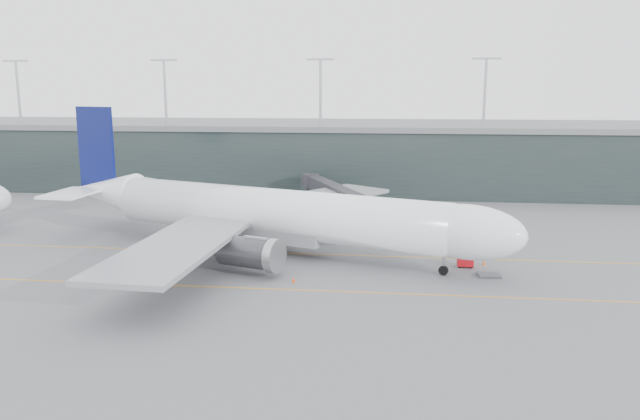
# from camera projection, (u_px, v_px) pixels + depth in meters

# --- Properties ---
(ground) EXTENTS (320.00, 320.00, 0.00)m
(ground) POSITION_uv_depth(u_px,v_px,m) (252.00, 245.00, 93.55)
(ground) COLOR #5D5D62
(ground) RESTS_ON ground
(taxiline_a) EXTENTS (160.00, 0.25, 0.02)m
(taxiline_a) POSITION_uv_depth(u_px,v_px,m) (246.00, 252.00, 89.65)
(taxiline_a) COLOR orange
(taxiline_a) RESTS_ON ground
(taxiline_b) EXTENTS (160.00, 0.25, 0.02)m
(taxiline_b) POSITION_uv_depth(u_px,v_px,m) (215.00, 287.00, 74.05)
(taxiline_b) COLOR orange
(taxiline_b) RESTS_ON ground
(taxiline_lead_main) EXTENTS (0.25, 60.00, 0.02)m
(taxiline_lead_main) POSITION_uv_depth(u_px,v_px,m) (303.00, 219.00, 112.49)
(taxiline_lead_main) COLOR orange
(taxiline_lead_main) RESTS_ON ground
(terminal) EXTENTS (240.00, 36.00, 29.00)m
(terminal) POSITION_uv_depth(u_px,v_px,m) (304.00, 154.00, 148.61)
(terminal) COLOR #1E2928
(terminal) RESTS_ON ground
(main_aircraft) EXTENTS (70.21, 64.74, 20.28)m
(main_aircraft) POSITION_uv_depth(u_px,v_px,m) (272.00, 214.00, 88.31)
(main_aircraft) COLOR white
(main_aircraft) RESTS_ON ground
(jet_bridge) EXTENTS (18.66, 43.56, 5.85)m
(jet_bridge) POSITION_uv_depth(u_px,v_px,m) (357.00, 195.00, 111.42)
(jet_bridge) COLOR #2C2C31
(jet_bridge) RESTS_ON ground
(gse_cart) EXTENTS (2.09, 1.34, 1.42)m
(gse_cart) POSITION_uv_depth(u_px,v_px,m) (465.00, 261.00, 82.13)
(gse_cart) COLOR red
(gse_cart) RESTS_ON ground
(baggage_dolly) EXTENTS (2.88, 2.38, 0.27)m
(baggage_dolly) POSITION_uv_depth(u_px,v_px,m) (489.00, 275.00, 78.19)
(baggage_dolly) COLOR #3E3E43
(baggage_dolly) RESTS_ON ground
(uld_a) EXTENTS (2.67, 2.37, 2.04)m
(uld_a) POSITION_uv_depth(u_px,v_px,m) (227.00, 223.00, 103.69)
(uld_a) COLOR #38383D
(uld_a) RESTS_ON ground
(uld_b) EXTENTS (2.31, 1.99, 1.84)m
(uld_b) POSITION_uv_depth(u_px,v_px,m) (257.00, 221.00, 105.61)
(uld_b) COLOR #38383D
(uld_b) RESTS_ON ground
(uld_c) EXTENTS (1.95, 1.66, 1.59)m
(uld_c) POSITION_uv_depth(u_px,v_px,m) (267.00, 224.00, 104.17)
(uld_c) COLOR #38383D
(uld_c) RESTS_ON ground
(cone_nose) EXTENTS (0.44, 0.44, 0.69)m
(cone_nose) POSITION_uv_depth(u_px,v_px,m) (484.00, 263.00, 83.13)
(cone_nose) COLOR #F8610D
(cone_nose) RESTS_ON ground
(cone_wing_stbd) EXTENTS (0.46, 0.46, 0.73)m
(cone_wing_stbd) POSITION_uv_depth(u_px,v_px,m) (294.00, 280.00, 75.67)
(cone_wing_stbd) COLOR #DD410C
(cone_wing_stbd) RESTS_ON ground
(cone_wing_port) EXTENTS (0.50, 0.50, 0.79)m
(cone_wing_port) POSITION_uv_depth(u_px,v_px,m) (327.00, 227.00, 103.77)
(cone_wing_port) COLOR #FF490E
(cone_wing_port) RESTS_ON ground
(cone_tail) EXTENTS (0.47, 0.47, 0.76)m
(cone_tail) POSITION_uv_depth(u_px,v_px,m) (173.00, 263.00, 82.64)
(cone_tail) COLOR #FF570E
(cone_tail) RESTS_ON ground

